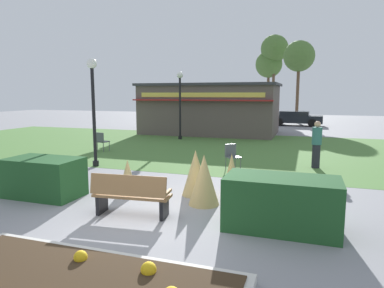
{
  "coord_description": "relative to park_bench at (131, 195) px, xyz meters",
  "views": [
    {
      "loc": [
        3.25,
        -6.32,
        2.65
      ],
      "look_at": [
        -0.12,
        3.74,
        1.09
      ],
      "focal_mm": 32.25,
      "sensor_mm": 36.0,
      "label": 1
    }
  ],
  "objects": [
    {
      "name": "lawn_patch",
      "position": [
        0.29,
        10.04,
        -0.48
      ],
      "size": [
        36.0,
        12.0,
        0.01
      ],
      "primitive_type": "cube",
      "color": "#4C7A38",
      "rests_on": "ground_plane"
    },
    {
      "name": "hedge_right",
      "position": [
        3.14,
        0.3,
        0.04
      ],
      "size": [
        2.19,
        1.1,
        1.04
      ],
      "primitive_type": "cube",
      "color": "#1E4C23",
      "rests_on": "ground_plane"
    },
    {
      "name": "ornamental_grass_behind_right",
      "position": [
        0.83,
        1.96,
        0.12
      ],
      "size": [
        0.71,
        0.71,
        1.2
      ],
      "primitive_type": "cone",
      "color": "tan",
      "rests_on": "ground_plane"
    },
    {
      "name": "hedge_left",
      "position": [
        -2.84,
        0.61,
        0.02
      ],
      "size": [
        1.89,
        1.1,
        1.0
      ],
      "primitive_type": "cube",
      "color": "#1E4C23",
      "rests_on": "ground_plane"
    },
    {
      "name": "lamppost_far",
      "position": [
        -3.48,
        12.38,
        1.98
      ],
      "size": [
        0.36,
        0.36,
        3.89
      ],
      "color": "black",
      "rests_on": "ground_plane"
    },
    {
      "name": "cafe_chair_west",
      "position": [
        -5.39,
        7.16,
        0.05
      ],
      "size": [
        0.52,
        0.52,
        0.89
      ],
      "color": "#4C5156",
      "rests_on": "ground_plane"
    },
    {
      "name": "park_bench",
      "position": [
        0.0,
        0.0,
        0.0
      ],
      "size": [
        1.74,
        0.68,
        0.95
      ],
      "color": "olive",
      "rests_on": "ground_plane"
    },
    {
      "name": "tree_left_bg",
      "position": [
        0.01,
        30.88,
        6.68
      ],
      "size": [
        2.8,
        2.8,
        8.65
      ],
      "color": "brown",
      "rests_on": "ground_plane"
    },
    {
      "name": "ornamental_grass_behind_left",
      "position": [
        -0.89,
        1.46,
        -0.02
      ],
      "size": [
        0.52,
        0.52,
        0.93
      ],
      "primitive_type": "cone",
      "color": "tan",
      "rests_on": "ground_plane"
    },
    {
      "name": "person_strolling",
      "position": [
        3.9,
        6.53,
        0.38
      ],
      "size": [
        0.34,
        0.34,
        1.69
      ],
      "rotation": [
        0.0,
        0.0,
        2.15
      ],
      "color": "#23232D",
      "rests_on": "ground_plane"
    },
    {
      "name": "tree_right_bg",
      "position": [
        2.58,
        27.24,
        5.5
      ],
      "size": [
        2.8,
        2.8,
        7.44
      ],
      "color": "brown",
      "rests_on": "ground_plane"
    },
    {
      "name": "parked_car_west_slot",
      "position": [
        -2.46,
        23.71,
        0.16
      ],
      "size": [
        4.26,
        2.17,
        1.2
      ],
      "color": "navy",
      "rests_on": "ground_plane"
    },
    {
      "name": "flower_bed",
      "position": [
        0.7,
        -2.79,
        -0.39
      ],
      "size": [
        4.6,
        1.87,
        0.33
      ],
      "color": "beige",
      "rests_on": "ground_plane"
    },
    {
      "name": "parked_car_center_slot",
      "position": [
        2.62,
        23.72,
        0.16
      ],
      "size": [
        4.27,
        2.19,
        1.2
      ],
      "color": "black",
      "rests_on": "ground_plane"
    },
    {
      "name": "ground_plane",
      "position": [
        0.29,
        -0.09,
        -0.48
      ],
      "size": [
        80.0,
        80.0,
        0.0
      ],
      "primitive_type": "plane",
      "color": "gray"
    },
    {
      "name": "ornamental_grass_behind_far",
      "position": [
        1.27,
        1.28,
        0.13
      ],
      "size": [
        0.74,
        0.74,
        1.22
      ],
      "primitive_type": "cone",
      "color": "tan",
      "rests_on": "ground_plane"
    },
    {
      "name": "trash_bin",
      "position": [
        2.99,
        0.89,
        -0.1
      ],
      "size": [
        0.52,
        0.52,
        0.77
      ],
      "primitive_type": "cylinder",
      "color": "#2D4233",
      "rests_on": "ground_plane"
    },
    {
      "name": "ornamental_grass_behind_center",
      "position": [
        1.78,
        2.01,
        0.1
      ],
      "size": [
        0.52,
        0.52,
        1.17
      ],
      "primitive_type": "cone",
      "color": "tan",
      "rests_on": "ground_plane"
    },
    {
      "name": "food_kiosk",
      "position": [
        -2.66,
        15.97,
        1.18
      ],
      "size": [
        8.94,
        5.24,
        3.3
      ],
      "color": "#594C47",
      "rests_on": "ground_plane"
    },
    {
      "name": "cafe_chair_east",
      "position": [
        1.09,
        5.35,
        0.05
      ],
      "size": [
        0.62,
        0.62,
        0.89
      ],
      "color": "#4C5156",
      "rests_on": "ground_plane"
    },
    {
      "name": "tree_center_bg",
      "position": [
        -0.58,
        31.46,
        5.19
      ],
      "size": [
        2.8,
        2.8,
        7.12
      ],
      "color": "brown",
      "rests_on": "ground_plane"
    },
    {
      "name": "lamppost_mid",
      "position": [
        -3.78,
        4.27,
        1.98
      ],
      "size": [
        0.36,
        0.36,
        3.89
      ],
      "color": "black",
      "rests_on": "ground_plane"
    }
  ]
}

